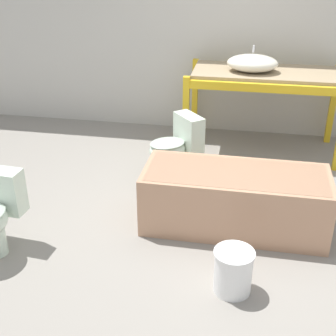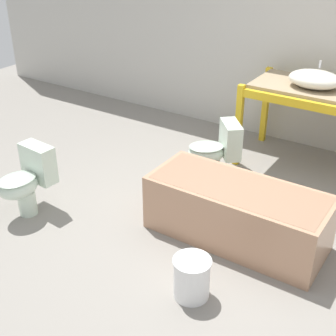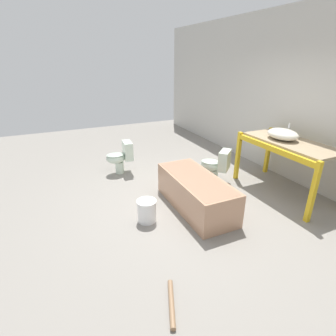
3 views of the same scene
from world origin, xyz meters
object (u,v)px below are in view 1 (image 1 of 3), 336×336
(bathtub_main, at_px, (235,196))
(toilet_far, at_px, (176,145))
(bucket_white, at_px, (233,270))
(sink_basin, at_px, (252,63))

(bathtub_main, bearing_deg, toilet_far, 128.74)
(bucket_white, bearing_deg, toilet_far, 112.53)
(bathtub_main, bearing_deg, bucket_white, -86.78)
(sink_basin, distance_m, bathtub_main, 1.84)
(sink_basin, bearing_deg, bucket_white, -90.35)
(sink_basin, xyz_separation_m, bathtub_main, (-0.06, -1.67, -0.76))
(bathtub_main, xyz_separation_m, bucket_white, (0.04, -0.87, -0.13))
(bathtub_main, bearing_deg, sink_basin, 88.40)
(bucket_white, bearing_deg, bathtub_main, 92.83)
(bathtub_main, relative_size, bucket_white, 4.68)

